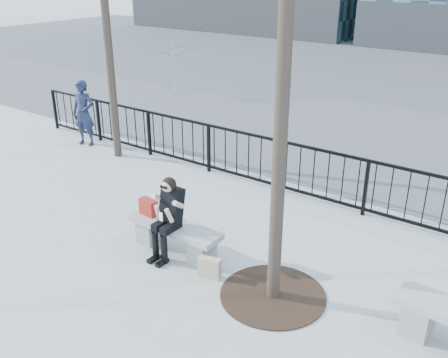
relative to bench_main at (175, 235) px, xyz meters
The scene contains 10 objects.
ground 0.30m from the bench_main, ahead, with size 120.00×120.00×0.00m, color #9D9C97.
street_surface 15.00m from the bench_main, 90.00° to the left, with size 60.00×23.00×0.01m, color #474747.
railing 3.01m from the bench_main, 90.00° to the left, with size 14.00×0.06×1.10m.
tree_grate 1.92m from the bench_main, ahead, with size 1.50×1.50×0.02m, color black.
bench_main is the anchor object (origin of this frame).
seated_woman 0.40m from the bench_main, 90.00° to the right, with size 0.50×0.64×1.34m.
handbag 0.66m from the bench_main, behind, with size 0.32×0.15×0.27m, color maroon.
shopping_bag 0.94m from the bench_main, 16.03° to the right, with size 0.34×0.13×0.32m, color beige.
standing_man 5.88m from the bench_main, 153.71° to the left, with size 0.60×0.40×1.65m, color black.
vendor_umbrella 10.32m from the bench_main, 131.07° to the left, with size 1.95×1.99×1.79m, color yellow.
Camera 1 is at (4.73, -5.21, 4.34)m, focal length 40.00 mm.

